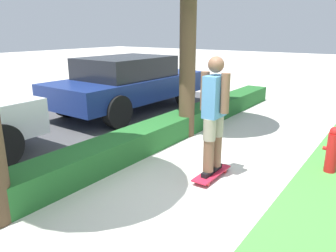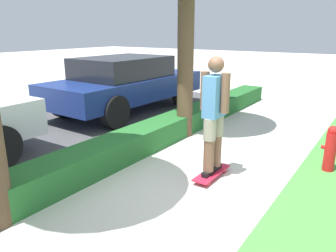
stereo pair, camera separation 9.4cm
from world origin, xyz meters
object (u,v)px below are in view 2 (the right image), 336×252
object	(u,v)px
skateboard	(211,173)
skater_person	(214,113)
parked_car_middle	(126,82)
fire_hydrant	(331,149)

from	to	relation	value
skateboard	skater_person	xyz separation A→B (m)	(0.00, 0.00, 0.93)
skateboard	parked_car_middle	xyz separation A→B (m)	(2.46, 3.83, 0.72)
skater_person	parked_car_middle	world-z (taller)	skater_person
parked_car_middle	fire_hydrant	xyz separation A→B (m)	(-1.21, -5.24, -0.42)
parked_car_middle	fire_hydrant	size ratio (longest dim) A/B	6.22
skateboard	skater_person	distance (m)	0.93
skateboard	fire_hydrant	size ratio (longest dim) A/B	1.09
skater_person	fire_hydrant	bearing A→B (deg)	-48.40
skateboard	parked_car_middle	size ratio (longest dim) A/B	0.18
parked_car_middle	fire_hydrant	world-z (taller)	parked_car_middle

